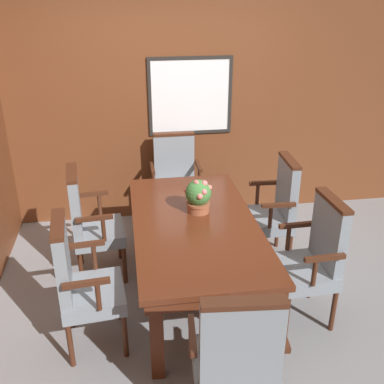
{
  "coord_description": "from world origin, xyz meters",
  "views": [
    {
      "loc": [
        -0.55,
        -3.13,
        2.46
      ],
      "look_at": [
        -0.03,
        0.21,
        0.92
      ],
      "focal_mm": 42.0,
      "sensor_mm": 36.0,
      "label": 1
    }
  ],
  "objects_px": {
    "chair_left_near": "(81,280)",
    "chair_left_far": "(89,220)",
    "chair_head_near": "(237,358)",
    "chair_right_far": "(275,207)",
    "potted_plant": "(198,196)",
    "chair_right_near": "(313,256)",
    "chair_head_far": "(175,178)",
    "dining_table": "(195,232)"
  },
  "relations": [
    {
      "from": "chair_left_near",
      "to": "chair_left_far",
      "type": "bearing_deg",
      "value": -6.09
    },
    {
      "from": "chair_head_near",
      "to": "chair_left_near",
      "type": "distance_m",
      "value": 1.28
    },
    {
      "from": "chair_right_far",
      "to": "potted_plant",
      "type": "relative_size",
      "value": 3.51
    },
    {
      "from": "chair_right_near",
      "to": "chair_left_far",
      "type": "relative_size",
      "value": 1.0
    },
    {
      "from": "chair_left_near",
      "to": "chair_head_far",
      "type": "bearing_deg",
      "value": -31.98
    },
    {
      "from": "chair_head_near",
      "to": "chair_right_far",
      "type": "relative_size",
      "value": 1.0
    },
    {
      "from": "dining_table",
      "to": "chair_left_far",
      "type": "relative_size",
      "value": 1.83
    },
    {
      "from": "chair_right_far",
      "to": "potted_plant",
      "type": "xyz_separation_m",
      "value": [
        -0.78,
        -0.28,
        0.3
      ]
    },
    {
      "from": "chair_right_far",
      "to": "chair_left_far",
      "type": "distance_m",
      "value": 1.73
    },
    {
      "from": "dining_table",
      "to": "chair_left_far",
      "type": "distance_m",
      "value": 0.99
    },
    {
      "from": "chair_head_far",
      "to": "chair_left_far",
      "type": "xyz_separation_m",
      "value": [
        -0.88,
        -0.87,
        0.0
      ]
    },
    {
      "from": "chair_head_near",
      "to": "chair_left_far",
      "type": "height_order",
      "value": "same"
    },
    {
      "from": "chair_left_near",
      "to": "chair_right_near",
      "type": "bearing_deg",
      "value": -93.6
    },
    {
      "from": "dining_table",
      "to": "potted_plant",
      "type": "height_order",
      "value": "potted_plant"
    },
    {
      "from": "chair_right_far",
      "to": "chair_left_far",
      "type": "relative_size",
      "value": 1.0
    },
    {
      "from": "chair_left_far",
      "to": "chair_head_far",
      "type": "bearing_deg",
      "value": -51.08
    },
    {
      "from": "chair_head_far",
      "to": "chair_left_far",
      "type": "relative_size",
      "value": 1.0
    },
    {
      "from": "chair_head_far",
      "to": "chair_head_near",
      "type": "distance_m",
      "value": 2.66
    },
    {
      "from": "dining_table",
      "to": "chair_right_near",
      "type": "bearing_deg",
      "value": -25.22
    },
    {
      "from": "chair_right_far",
      "to": "chair_left_near",
      "type": "distance_m",
      "value": 1.97
    },
    {
      "from": "chair_right_near",
      "to": "potted_plant",
      "type": "height_order",
      "value": "chair_right_near"
    },
    {
      "from": "chair_right_near",
      "to": "chair_right_far",
      "type": "xyz_separation_m",
      "value": [
        -0.02,
        0.87,
        0.0
      ]
    },
    {
      "from": "chair_left_far",
      "to": "chair_left_near",
      "type": "xyz_separation_m",
      "value": [
        -0.01,
        -0.91,
        0.0
      ]
    },
    {
      "from": "dining_table",
      "to": "chair_left_far",
      "type": "xyz_separation_m",
      "value": [
        -0.88,
        0.45,
        -0.06
      ]
    },
    {
      "from": "chair_left_far",
      "to": "dining_table",
      "type": "bearing_deg",
      "value": -122.63
    },
    {
      "from": "chair_head_far",
      "to": "potted_plant",
      "type": "height_order",
      "value": "chair_head_far"
    },
    {
      "from": "chair_left_far",
      "to": "potted_plant",
      "type": "relative_size",
      "value": 3.51
    },
    {
      "from": "chair_right_far",
      "to": "dining_table",
      "type": "bearing_deg",
      "value": -58.51
    },
    {
      "from": "chair_right_near",
      "to": "chair_left_near",
      "type": "distance_m",
      "value": 1.77
    },
    {
      "from": "chair_right_far",
      "to": "chair_left_far",
      "type": "xyz_separation_m",
      "value": [
        -1.73,
        -0.01,
        0.0
      ]
    },
    {
      "from": "chair_left_far",
      "to": "chair_left_near",
      "type": "distance_m",
      "value": 0.91
    },
    {
      "from": "dining_table",
      "to": "chair_head_near",
      "type": "xyz_separation_m",
      "value": [
        0.02,
        -1.35,
        -0.06
      ]
    },
    {
      "from": "chair_left_far",
      "to": "chair_right_far",
      "type": "bearing_deg",
      "value": -95.34
    },
    {
      "from": "chair_head_near",
      "to": "chair_left_far",
      "type": "xyz_separation_m",
      "value": [
        -0.91,
        1.8,
        0.0
      ]
    },
    {
      "from": "chair_right_near",
      "to": "chair_right_far",
      "type": "height_order",
      "value": "same"
    },
    {
      "from": "potted_plant",
      "to": "chair_right_far",
      "type": "bearing_deg",
      "value": 19.57
    },
    {
      "from": "chair_right_near",
      "to": "chair_right_far",
      "type": "distance_m",
      "value": 0.87
    },
    {
      "from": "chair_right_near",
      "to": "chair_left_near",
      "type": "relative_size",
      "value": 1.0
    },
    {
      "from": "chair_right_far",
      "to": "potted_plant",
      "type": "height_order",
      "value": "chair_right_far"
    },
    {
      "from": "chair_head_near",
      "to": "chair_left_near",
      "type": "relative_size",
      "value": 1.0
    },
    {
      "from": "dining_table",
      "to": "chair_head_far",
      "type": "relative_size",
      "value": 1.83
    },
    {
      "from": "chair_right_far",
      "to": "chair_right_near",
      "type": "bearing_deg",
      "value": 4.59
    }
  ]
}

